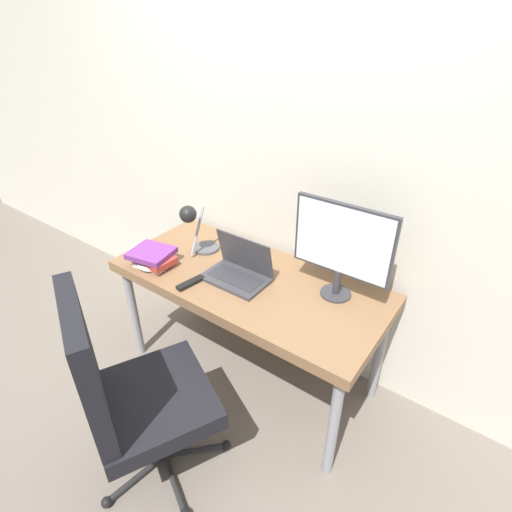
{
  "coord_description": "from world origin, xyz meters",
  "views": [
    {
      "loc": [
        1.08,
        -1.07,
        1.93
      ],
      "look_at": [
        0.08,
        0.31,
        0.9
      ],
      "focal_mm": 28.0,
      "sensor_mm": 36.0,
      "label": 1
    }
  ],
  "objects": [
    {
      "name": "ground_plane",
      "position": [
        0.0,
        0.0,
        0.0
      ],
      "size": [
        12.0,
        12.0,
        0.0
      ],
      "primitive_type": "plane",
      "color": "#70665B"
    },
    {
      "name": "laptop",
      "position": [
        -0.04,
        0.31,
        0.77
      ],
      "size": [
        0.34,
        0.22,
        0.23
      ],
      "color": "#38383D",
      "rests_on": "desk"
    },
    {
      "name": "wall_back",
      "position": [
        0.0,
        0.75,
        1.3
      ],
      "size": [
        8.0,
        0.05,
        2.6
      ],
      "color": "beige",
      "rests_on": "ground_plane"
    },
    {
      "name": "desk_lamp",
      "position": [
        -0.39,
        0.35,
        0.91
      ],
      "size": [
        0.16,
        0.25,
        0.33
      ],
      "color": "#4C4C51",
      "rests_on": "desk"
    },
    {
      "name": "office_chair",
      "position": [
        -0.04,
        -0.46,
        0.56
      ],
      "size": [
        0.68,
        0.68,
        1.06
      ],
      "color": "black",
      "rests_on": "ground_plane"
    },
    {
      "name": "book_stack",
      "position": [
        -0.51,
        0.13,
        0.77
      ],
      "size": [
        0.26,
        0.24,
        0.09
      ],
      "color": "silver",
      "rests_on": "desk"
    },
    {
      "name": "tv_remote",
      "position": [
        -0.2,
        0.11,
        0.73
      ],
      "size": [
        0.07,
        0.16,
        0.02
      ],
      "color": "black",
      "rests_on": "desk"
    },
    {
      "name": "game_controller",
      "position": [
        -0.5,
        0.08,
        0.74
      ],
      "size": [
        0.14,
        0.1,
        0.04
      ],
      "color": "white",
      "rests_on": "desk"
    },
    {
      "name": "monitor",
      "position": [
        0.45,
        0.48,
        1.01
      ],
      "size": [
        0.49,
        0.16,
        0.49
      ],
      "color": "#333338",
      "rests_on": "desk"
    },
    {
      "name": "desk",
      "position": [
        0.0,
        0.34,
        0.65
      ],
      "size": [
        1.5,
        0.68,
        0.72
      ],
      "color": "brown",
      "rests_on": "ground_plane"
    }
  ]
}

